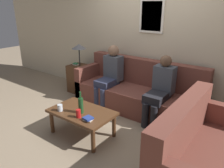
% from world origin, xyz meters
% --- Properties ---
extents(ground_plane, '(16.00, 16.00, 0.00)m').
position_xyz_m(ground_plane, '(0.00, 0.00, 0.00)').
color(ground_plane, gray).
extents(wall_back, '(9.00, 0.08, 2.60)m').
position_xyz_m(wall_back, '(0.00, 0.93, 1.30)').
color(wall_back, beige).
rests_on(wall_back, ground_plane).
extents(couch_main, '(2.42, 0.82, 0.92)m').
position_xyz_m(couch_main, '(0.00, 0.50, 0.32)').
color(couch_main, brown).
rests_on(couch_main, ground_plane).
extents(couch_side, '(0.82, 1.58, 0.92)m').
position_xyz_m(couch_side, '(1.51, -0.71, 0.32)').
color(couch_side, brown).
rests_on(couch_side, ground_plane).
extents(coffee_table, '(0.97, 0.60, 0.40)m').
position_xyz_m(coffee_table, '(-0.22, -0.79, 0.34)').
color(coffee_table, '#4C2D19').
rests_on(coffee_table, ground_plane).
extents(side_table_with_lamp, '(0.41, 0.40, 1.10)m').
position_xyz_m(side_table_with_lamp, '(-1.52, 0.47, 0.38)').
color(side_table_with_lamp, '#4C2D19').
rests_on(side_table_with_lamp, ground_plane).
extents(wine_bottle, '(0.07, 0.07, 0.33)m').
position_xyz_m(wine_bottle, '(-0.19, -0.84, 0.53)').
color(wine_bottle, '#19421E').
rests_on(wine_bottle, coffee_table).
extents(drinking_glass, '(0.08, 0.08, 0.10)m').
position_xyz_m(drinking_glass, '(-0.49, -0.98, 0.45)').
color(drinking_glass, silver).
rests_on(drinking_glass, coffee_table).
extents(book_stack, '(0.14, 0.13, 0.05)m').
position_xyz_m(book_stack, '(0.04, -0.94, 0.43)').
color(book_stack, beige).
rests_on(book_stack, coffee_table).
extents(soda_can, '(0.07, 0.07, 0.12)m').
position_xyz_m(soda_can, '(-0.12, -0.96, 0.46)').
color(soda_can, red).
rests_on(soda_can, coffee_table).
extents(person_left, '(0.34, 0.60, 1.17)m').
position_xyz_m(person_left, '(-0.56, 0.37, 0.63)').
color(person_left, '#2D334C').
rests_on(person_left, ground_plane).
extents(person_right, '(0.34, 0.65, 1.12)m').
position_xyz_m(person_right, '(0.53, 0.32, 0.60)').
color(person_right, black).
rests_on(person_right, ground_plane).
extents(teddy_bear, '(0.21, 0.21, 0.33)m').
position_xyz_m(teddy_bear, '(1.00, -0.78, 0.14)').
color(teddy_bear, tan).
rests_on(teddy_bear, ground_plane).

